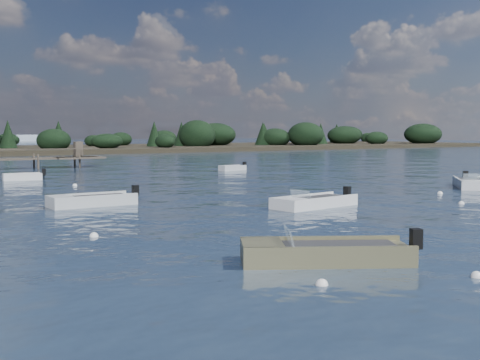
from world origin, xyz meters
TOP-DOWN VIEW (x-y plane):
  - ground at (0.00, 60.00)m, footprint 400.00×400.00m
  - tender_far_white at (-5.15, 33.35)m, footprint 3.22×1.40m
  - tender_far_grey_b at (14.67, 34.26)m, footprint 3.05×1.36m
  - dinghy_mid_white_a at (3.16, 8.30)m, footprint 5.10×2.36m
  - dinghy_mid_white_b at (18.80, 10.63)m, footprint 4.66×4.61m
  - dinghy_mid_grey at (-6.02, 14.84)m, footprint 4.69×1.72m
  - dinghy_near_olive at (-4.83, -1.71)m, footprint 5.10×3.98m
  - buoy_a at (-2.71, -5.23)m, footprint 0.32×0.32m
  - buoy_b at (10.40, 5.07)m, footprint 0.32×0.32m
  - buoy_c at (-9.01, 6.03)m, footprint 0.32×0.32m
  - buoy_d at (13.66, 9.04)m, footprint 0.32×0.32m
  - buoy_e at (-3.24, 26.41)m, footprint 0.32×0.32m
  - buoy_extra_a at (-6.62, -3.66)m, footprint 0.32×0.32m
  - far_headland at (25.00, 100.00)m, footprint 190.00×40.00m

SIDE VIEW (x-z plane):
  - ground at x=0.00m, z-range 0.00..0.00m
  - buoy_a at x=-2.71m, z-range -0.16..0.16m
  - buoy_b at x=10.40m, z-range -0.16..0.16m
  - buoy_c at x=-9.01m, z-range -0.16..0.16m
  - buoy_d at x=13.66m, z-range -0.16..0.16m
  - buoy_e at x=-3.24m, z-range -0.16..0.16m
  - buoy_extra_a at x=-6.62m, z-range -0.16..0.16m
  - tender_far_grey_b at x=14.67m, z-range -0.37..0.66m
  - dinghy_mid_white_a at x=3.16m, z-range -0.43..0.74m
  - tender_far_white at x=-5.15m, z-range -0.39..0.70m
  - dinghy_mid_grey at x=-6.02m, z-range -0.43..0.75m
  - dinghy_near_olive at x=-4.83m, z-range -0.47..0.80m
  - dinghy_mid_white_b at x=18.80m, z-range -0.47..0.81m
  - far_headland at x=25.00m, z-range -0.94..4.86m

